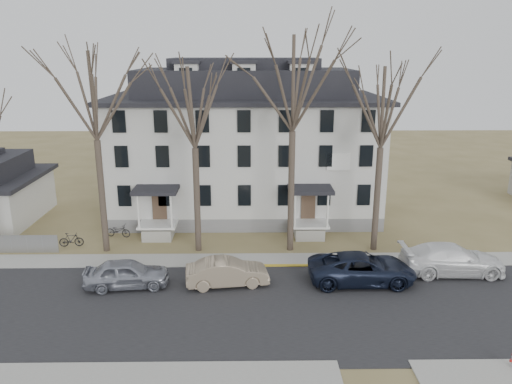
{
  "coord_description": "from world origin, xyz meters",
  "views": [
    {
      "loc": [
        -1.64,
        -20.62,
        12.61
      ],
      "look_at": [
        -1.25,
        9.0,
        4.17
      ],
      "focal_mm": 35.0,
      "sensor_mm": 36.0,
      "label": 1
    }
  ],
  "objects_px": {
    "car_silver": "(127,274)",
    "bicycle_right": "(71,240)",
    "tree_mid_left": "(194,102)",
    "car_white": "(452,260)",
    "tree_center": "(293,77)",
    "car_navy": "(362,269)",
    "boarding_house": "(245,146)",
    "tree_mid_right": "(384,102)",
    "car_tan": "(227,273)",
    "bicycle_left": "(118,231)",
    "tree_far_left": "(93,90)"
  },
  "relations": [
    {
      "from": "tree_far_left",
      "to": "bicycle_left",
      "type": "bearing_deg",
      "value": 85.6
    },
    {
      "from": "boarding_house",
      "to": "bicycle_left",
      "type": "distance_m",
      "value": 11.64
    },
    {
      "from": "car_silver",
      "to": "tree_far_left",
      "type": "bearing_deg",
      "value": 19.92
    },
    {
      "from": "car_navy",
      "to": "car_white",
      "type": "bearing_deg",
      "value": -79.15
    },
    {
      "from": "car_silver",
      "to": "car_white",
      "type": "relative_size",
      "value": 0.77
    },
    {
      "from": "tree_far_left",
      "to": "bicycle_right",
      "type": "distance_m",
      "value": 10.19
    },
    {
      "from": "tree_center",
      "to": "car_tan",
      "type": "relative_size",
      "value": 3.22
    },
    {
      "from": "tree_mid_right",
      "to": "car_tan",
      "type": "xyz_separation_m",
      "value": [
        -9.4,
        -5.13,
        -8.85
      ]
    },
    {
      "from": "tree_center",
      "to": "bicycle_right",
      "type": "bearing_deg",
      "value": 177.53
    },
    {
      "from": "tree_center",
      "to": "tree_mid_left",
      "type": "bearing_deg",
      "value": 180.0
    },
    {
      "from": "tree_mid_right",
      "to": "bicycle_right",
      "type": "xyz_separation_m",
      "value": [
        -19.98,
        0.62,
        -9.13
      ]
    },
    {
      "from": "tree_center",
      "to": "boarding_house",
      "type": "bearing_deg",
      "value": 110.2
    },
    {
      "from": "tree_far_left",
      "to": "car_silver",
      "type": "distance_m",
      "value": 11.23
    },
    {
      "from": "boarding_house",
      "to": "tree_center",
      "type": "bearing_deg",
      "value": -69.8
    },
    {
      "from": "tree_far_left",
      "to": "tree_center",
      "type": "xyz_separation_m",
      "value": [
        12.0,
        0.0,
        0.74
      ]
    },
    {
      "from": "tree_mid_left",
      "to": "tree_mid_right",
      "type": "bearing_deg",
      "value": 0.0
    },
    {
      "from": "boarding_house",
      "to": "tree_center",
      "type": "xyz_separation_m",
      "value": [
        3.0,
        -8.15,
        5.71
      ]
    },
    {
      "from": "car_tan",
      "to": "car_white",
      "type": "relative_size",
      "value": 0.76
    },
    {
      "from": "tree_far_left",
      "to": "car_tan",
      "type": "bearing_deg",
      "value": -32.37
    },
    {
      "from": "bicycle_right",
      "to": "boarding_house",
      "type": "bearing_deg",
      "value": -63.2
    },
    {
      "from": "tree_mid_right",
      "to": "bicycle_left",
      "type": "distance_m",
      "value": 19.72
    },
    {
      "from": "bicycle_left",
      "to": "bicycle_right",
      "type": "relative_size",
      "value": 1.11
    },
    {
      "from": "car_tan",
      "to": "bicycle_right",
      "type": "distance_m",
      "value": 12.05
    },
    {
      "from": "car_silver",
      "to": "car_tan",
      "type": "xyz_separation_m",
      "value": [
        5.5,
        0.15,
        -0.03
      ]
    },
    {
      "from": "tree_mid_left",
      "to": "tree_mid_right",
      "type": "relative_size",
      "value": 1.0
    },
    {
      "from": "tree_center",
      "to": "car_silver",
      "type": "relative_size",
      "value": 3.2
    },
    {
      "from": "tree_mid_left",
      "to": "tree_center",
      "type": "relative_size",
      "value": 0.87
    },
    {
      "from": "car_tan",
      "to": "bicycle_left",
      "type": "height_order",
      "value": "car_tan"
    },
    {
      "from": "tree_mid_left",
      "to": "car_navy",
      "type": "xyz_separation_m",
      "value": [
        9.62,
        -4.88,
        -8.77
      ]
    },
    {
      "from": "tree_center",
      "to": "bicycle_right",
      "type": "xyz_separation_m",
      "value": [
        -14.48,
        0.62,
        -10.61
      ]
    },
    {
      "from": "car_navy",
      "to": "car_silver",
      "type": "bearing_deg",
      "value": 91.41
    },
    {
      "from": "car_white",
      "to": "bicycle_right",
      "type": "height_order",
      "value": "car_white"
    },
    {
      "from": "boarding_house",
      "to": "bicycle_right",
      "type": "relative_size",
      "value": 13.13
    },
    {
      "from": "boarding_house",
      "to": "tree_mid_left",
      "type": "bearing_deg",
      "value": -110.2
    },
    {
      "from": "tree_mid_right",
      "to": "car_white",
      "type": "bearing_deg",
      "value": -46.27
    },
    {
      "from": "car_silver",
      "to": "bicycle_right",
      "type": "xyz_separation_m",
      "value": [
        -5.08,
        5.91,
        -0.31
      ]
    },
    {
      "from": "car_white",
      "to": "car_silver",
      "type": "bearing_deg",
      "value": 95.07
    },
    {
      "from": "car_silver",
      "to": "boarding_house",
      "type": "bearing_deg",
      "value": -31.72
    },
    {
      "from": "car_white",
      "to": "bicycle_right",
      "type": "xyz_separation_m",
      "value": [
        -23.6,
        4.41,
        -0.39
      ]
    },
    {
      "from": "tree_center",
      "to": "tree_mid_right",
      "type": "height_order",
      "value": "tree_center"
    },
    {
      "from": "tree_mid_left",
      "to": "bicycle_right",
      "type": "relative_size",
      "value": 8.04
    },
    {
      "from": "tree_far_left",
      "to": "car_silver",
      "type": "height_order",
      "value": "tree_far_left"
    },
    {
      "from": "car_tan",
      "to": "bicycle_right",
      "type": "relative_size",
      "value": 2.88
    },
    {
      "from": "tree_center",
      "to": "car_white",
      "type": "xyz_separation_m",
      "value": [
        9.12,
        -3.79,
        -10.22
      ]
    },
    {
      "from": "boarding_house",
      "to": "car_navy",
      "type": "height_order",
      "value": "boarding_house"
    },
    {
      "from": "tree_center",
      "to": "car_tan",
      "type": "height_order",
      "value": "tree_center"
    },
    {
      "from": "tree_far_left",
      "to": "tree_center",
      "type": "bearing_deg",
      "value": 0.0
    },
    {
      "from": "tree_mid_right",
      "to": "bicycle_right",
      "type": "distance_m",
      "value": 21.97
    },
    {
      "from": "bicycle_left",
      "to": "car_navy",
      "type": "bearing_deg",
      "value": -104.7
    },
    {
      "from": "bicycle_left",
      "to": "bicycle_right",
      "type": "bearing_deg",
      "value": 133.58
    }
  ]
}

